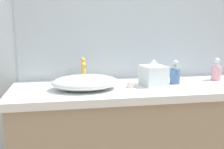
# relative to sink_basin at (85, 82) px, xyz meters

# --- Properties ---
(bathroom_wall_rear) EXTENTS (6.00, 0.06, 2.60)m
(bathroom_wall_rear) POSITION_rel_sink_basin_xyz_m (0.40, 0.32, 0.40)
(bathroom_wall_rear) COLOR silver
(bathroom_wall_rear) RESTS_ON ground
(sink_basin) EXTENTS (0.39, 0.27, 0.08)m
(sink_basin) POSITION_rel_sink_basin_xyz_m (0.00, 0.00, 0.00)
(sink_basin) COLOR silver
(sink_basin) RESTS_ON vanity_counter
(faucet) EXTENTS (0.03, 0.14, 0.16)m
(faucet) POSITION_rel_sink_basin_xyz_m (0.00, 0.15, 0.05)
(faucet) COLOR gold
(faucet) RESTS_ON vanity_counter
(soap_dispenser) EXTENTS (0.06, 0.06, 0.15)m
(soap_dispenser) POSITION_rel_sink_basin_xyz_m (0.88, 0.10, 0.02)
(soap_dispenser) COLOR pink
(soap_dispenser) RESTS_ON vanity_counter
(lotion_bottle) EXTENTS (0.06, 0.06, 0.15)m
(lotion_bottle) POSITION_rel_sink_basin_xyz_m (0.57, 0.05, 0.02)
(lotion_bottle) COLOR #466691
(lotion_bottle) RESTS_ON vanity_counter
(tissue_box) EXTENTS (0.16, 0.16, 0.16)m
(tissue_box) POSITION_rel_sink_basin_xyz_m (0.42, 0.03, 0.03)
(tissue_box) COLOR silver
(tissue_box) RESTS_ON vanity_counter
(candle_jar) EXTENTS (0.05, 0.05, 0.03)m
(candle_jar) POSITION_rel_sink_basin_xyz_m (0.27, 0.01, -0.03)
(candle_jar) COLOR silver
(candle_jar) RESTS_ON vanity_counter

